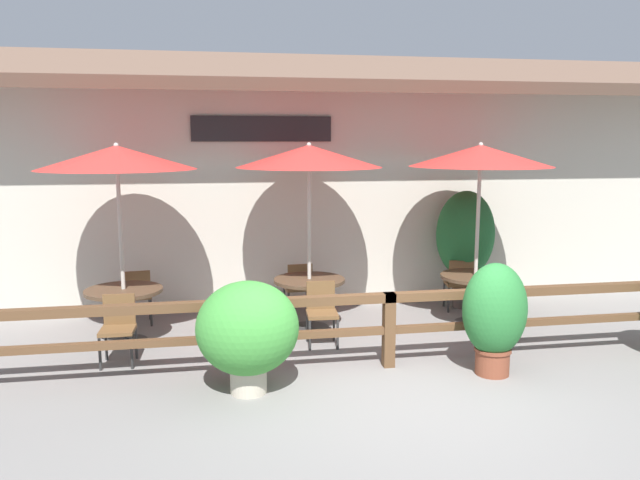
{
  "coord_description": "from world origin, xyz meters",
  "views": [
    {
      "loc": [
        -2.16,
        -6.2,
        2.84
      ],
      "look_at": [
        -0.78,
        1.59,
        1.55
      ],
      "focal_mm": 35.0,
      "sensor_mm": 36.0,
      "label": 1
    }
  ],
  "objects_px": {
    "potted_plant_small_flowering": "(248,330)",
    "chair_near_streetside": "(118,325)",
    "dining_table_middle": "(309,288)",
    "chair_middle_wallside": "(299,286)",
    "potted_plant_broad_leaf": "(465,236)",
    "chair_near_wallside": "(137,294)",
    "dining_table_far": "(475,285)",
    "patio_umbrella_middle": "(309,157)",
    "potted_plant_entrance_palm": "(494,314)",
    "patio_umbrella_near": "(117,158)",
    "patio_umbrella_far": "(480,156)",
    "chair_far_streetside": "(497,306)",
    "dining_table_near": "(124,299)",
    "chair_middle_streetside": "(322,310)",
    "chair_far_wallside": "(459,282)"
  },
  "relations": [
    {
      "from": "dining_table_near",
      "to": "chair_middle_streetside",
      "type": "relative_size",
      "value": 1.22
    },
    {
      "from": "potted_plant_small_flowering",
      "to": "chair_near_streetside",
      "type": "bearing_deg",
      "value": 141.6
    },
    {
      "from": "chair_middle_streetside",
      "to": "potted_plant_small_flowering",
      "type": "xyz_separation_m",
      "value": [
        -1.11,
        -1.52,
        0.23
      ]
    },
    {
      "from": "patio_umbrella_far",
      "to": "potted_plant_entrance_palm",
      "type": "relative_size",
      "value": 2.02
    },
    {
      "from": "dining_table_near",
      "to": "potted_plant_broad_leaf",
      "type": "height_order",
      "value": "potted_plant_broad_leaf"
    },
    {
      "from": "dining_table_middle",
      "to": "chair_far_streetside",
      "type": "xyz_separation_m",
      "value": [
        2.56,
        -0.96,
        -0.13
      ]
    },
    {
      "from": "patio_umbrella_near",
      "to": "dining_table_near",
      "type": "distance_m",
      "value": 1.96
    },
    {
      "from": "dining_table_near",
      "to": "patio_umbrella_far",
      "type": "distance_m",
      "value": 5.57
    },
    {
      "from": "dining_table_near",
      "to": "dining_table_middle",
      "type": "height_order",
      "value": "same"
    },
    {
      "from": "dining_table_near",
      "to": "potted_plant_entrance_palm",
      "type": "bearing_deg",
      "value": -23.95
    },
    {
      "from": "potted_plant_small_flowering",
      "to": "patio_umbrella_middle",
      "type": "bearing_deg",
      "value": 64.81
    },
    {
      "from": "chair_near_streetside",
      "to": "patio_umbrella_near",
      "type": "bearing_deg",
      "value": 94.12
    },
    {
      "from": "chair_near_streetside",
      "to": "chair_middle_wallside",
      "type": "xyz_separation_m",
      "value": [
        2.57,
        1.74,
        0.0
      ]
    },
    {
      "from": "chair_near_wallside",
      "to": "potted_plant_broad_leaf",
      "type": "distance_m",
      "value": 5.4
    },
    {
      "from": "potted_plant_small_flowering",
      "to": "potted_plant_broad_leaf",
      "type": "xyz_separation_m",
      "value": [
        3.84,
        3.01,
        0.49
      ]
    },
    {
      "from": "patio_umbrella_near",
      "to": "patio_umbrella_far",
      "type": "xyz_separation_m",
      "value": [
        5.21,
        -0.02,
        0.0
      ]
    },
    {
      "from": "chair_middle_streetside",
      "to": "potted_plant_small_flowering",
      "type": "height_order",
      "value": "potted_plant_small_flowering"
    },
    {
      "from": "patio_umbrella_middle",
      "to": "chair_middle_wallside",
      "type": "distance_m",
      "value": 2.22
    },
    {
      "from": "chair_near_streetside",
      "to": "dining_table_middle",
      "type": "relative_size",
      "value": 0.82
    },
    {
      "from": "dining_table_near",
      "to": "chair_far_wallside",
      "type": "bearing_deg",
      "value": 8.05
    },
    {
      "from": "chair_far_streetside",
      "to": "potted_plant_broad_leaf",
      "type": "relative_size",
      "value": 0.44
    },
    {
      "from": "dining_table_far",
      "to": "potted_plant_entrance_palm",
      "type": "height_order",
      "value": "potted_plant_entrance_palm"
    },
    {
      "from": "patio_umbrella_near",
      "to": "chair_near_wallside",
      "type": "height_order",
      "value": "patio_umbrella_near"
    },
    {
      "from": "patio_umbrella_near",
      "to": "potted_plant_entrance_palm",
      "type": "bearing_deg",
      "value": -23.95
    },
    {
      "from": "chair_near_wallside",
      "to": "chair_middle_wallside",
      "type": "bearing_deg",
      "value": 173.81
    },
    {
      "from": "dining_table_middle",
      "to": "chair_middle_wallside",
      "type": "bearing_deg",
      "value": 94.62
    },
    {
      "from": "dining_table_middle",
      "to": "chair_far_wallside",
      "type": "relative_size",
      "value": 1.22
    },
    {
      "from": "patio_umbrella_near",
      "to": "dining_table_middle",
      "type": "height_order",
      "value": "patio_umbrella_near"
    },
    {
      "from": "chair_near_streetside",
      "to": "chair_middle_streetside",
      "type": "xyz_separation_m",
      "value": [
        2.68,
        0.27,
        0.0
      ]
    },
    {
      "from": "dining_table_middle",
      "to": "chair_middle_streetside",
      "type": "distance_m",
      "value": 0.75
    },
    {
      "from": "chair_far_streetside",
      "to": "potted_plant_entrance_palm",
      "type": "bearing_deg",
      "value": -105.08
    },
    {
      "from": "patio_umbrella_near",
      "to": "potted_plant_broad_leaf",
      "type": "relative_size",
      "value": 1.4
    },
    {
      "from": "dining_table_near",
      "to": "chair_far_streetside",
      "type": "height_order",
      "value": "chair_far_streetside"
    },
    {
      "from": "chair_near_wallside",
      "to": "chair_far_streetside",
      "type": "bearing_deg",
      "value": 154.4
    },
    {
      "from": "patio_umbrella_near",
      "to": "chair_middle_wallside",
      "type": "relative_size",
      "value": 3.19
    },
    {
      "from": "chair_near_wallside",
      "to": "potted_plant_small_flowering",
      "type": "relative_size",
      "value": 0.68
    },
    {
      "from": "chair_near_wallside",
      "to": "dining_table_far",
      "type": "xyz_separation_m",
      "value": [
        5.13,
        -0.84,
        0.13
      ]
    },
    {
      "from": "dining_table_near",
      "to": "patio_umbrella_middle",
      "type": "height_order",
      "value": "patio_umbrella_middle"
    },
    {
      "from": "patio_umbrella_middle",
      "to": "potted_plant_entrance_palm",
      "type": "relative_size",
      "value": 2.02
    },
    {
      "from": "chair_far_wallside",
      "to": "chair_middle_wallside",
      "type": "bearing_deg",
      "value": 6.28
    },
    {
      "from": "patio_umbrella_far",
      "to": "potted_plant_broad_leaf",
      "type": "height_order",
      "value": "patio_umbrella_far"
    },
    {
      "from": "dining_table_far",
      "to": "potted_plant_broad_leaf",
      "type": "height_order",
      "value": "potted_plant_broad_leaf"
    },
    {
      "from": "potted_plant_entrance_palm",
      "to": "potted_plant_small_flowering",
      "type": "bearing_deg",
      "value": -179.18
    },
    {
      "from": "dining_table_near",
      "to": "potted_plant_small_flowering",
      "type": "distance_m",
      "value": 2.61
    },
    {
      "from": "patio_umbrella_near",
      "to": "dining_table_near",
      "type": "height_order",
      "value": "patio_umbrella_near"
    },
    {
      "from": "chair_middle_wallside",
      "to": "potted_plant_broad_leaf",
      "type": "xyz_separation_m",
      "value": [
        2.84,
        0.02,
        0.73
      ]
    },
    {
      "from": "chair_near_streetside",
      "to": "dining_table_far",
      "type": "height_order",
      "value": "chair_near_streetside"
    },
    {
      "from": "potted_plant_broad_leaf",
      "to": "dining_table_far",
      "type": "bearing_deg",
      "value": -103.04
    },
    {
      "from": "chair_middle_wallside",
      "to": "patio_umbrella_far",
      "type": "bearing_deg",
      "value": 156.55
    },
    {
      "from": "patio_umbrella_middle",
      "to": "potted_plant_broad_leaf",
      "type": "xyz_separation_m",
      "value": [
        2.78,
        0.76,
        -1.36
      ]
    }
  ]
}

